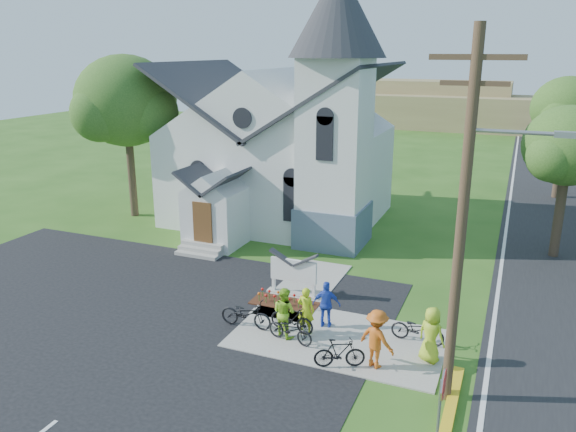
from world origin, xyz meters
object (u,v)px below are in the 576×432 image
at_px(bike_3, 340,353).
at_px(bike_4, 418,329).
at_px(church_sign, 293,271).
at_px(bike_0, 246,314).
at_px(utility_pole, 465,213).
at_px(cyclist_2, 326,304).
at_px(cyclist_1, 284,312).
at_px(cyclist_3, 377,339).
at_px(cyclist_4, 431,335).
at_px(bike_1, 292,318).
at_px(cyclist_0, 306,310).
at_px(bike_2, 290,329).
at_px(stop_sign, 442,396).

distance_m(bike_3, bike_4, 3.11).
relative_size(church_sign, bike_0, 1.16).
height_order(utility_pole, bike_3, utility_pole).
bearing_deg(cyclist_2, bike_4, 171.95).
distance_m(cyclist_1, cyclist_3, 3.41).
bearing_deg(church_sign, cyclist_4, -27.33).
distance_m(utility_pole, cyclist_3, 5.03).
relative_size(church_sign, cyclist_4, 1.22).
height_order(bike_0, cyclist_2, cyclist_2).
xyz_separation_m(cyclist_3, cyclist_4, (1.48, 0.95, -0.03)).
relative_size(church_sign, bike_1, 1.34).
xyz_separation_m(cyclist_0, bike_4, (3.64, 0.81, -0.37)).
distance_m(cyclist_0, cyclist_1, 0.76).
bearing_deg(bike_1, bike_4, -71.09).
bearing_deg(bike_1, church_sign, 27.18).
relative_size(cyclist_0, bike_2, 0.99).
bearing_deg(cyclist_3, bike_3, 47.60).
bearing_deg(church_sign, utility_pole, -35.60).
height_order(bike_2, cyclist_3, cyclist_3).
bearing_deg(bike_3, cyclist_0, 21.67).
distance_m(bike_1, bike_3, 2.66).
height_order(utility_pole, bike_4, utility_pole).
height_order(cyclist_4, bike_4, cyclist_4).
bearing_deg(bike_1, utility_pole, -102.12).
bearing_deg(cyclist_3, stop_sign, 147.05).
bearing_deg(cyclist_3, cyclist_4, -124.10).
bearing_deg(cyclist_1, stop_sign, 164.69).
height_order(bike_0, bike_2, bike_0).
bearing_deg(cyclist_0, bike_0, 13.54).
height_order(utility_pole, cyclist_0, utility_pole).
distance_m(church_sign, bike_2, 3.81).
xyz_separation_m(bike_1, cyclist_2, (0.97, 0.81, 0.34)).
height_order(cyclist_3, bike_3, cyclist_3).
distance_m(church_sign, cyclist_0, 3.18).
xyz_separation_m(utility_pole, cyclist_0, (-4.99, 1.93, -4.52)).
height_order(church_sign, bike_4, church_sign).
relative_size(utility_pole, cyclist_2, 5.97).
bearing_deg(stop_sign, utility_pole, 91.49).
xyz_separation_m(church_sign, utility_pole, (6.56, -4.70, 4.38)).
distance_m(church_sign, bike_1, 3.12).
xyz_separation_m(bike_0, bike_1, (1.60, 0.29, -0.00)).
distance_m(cyclist_3, cyclist_4, 1.76).
distance_m(bike_0, bike_3, 3.98).
bearing_deg(cyclist_1, church_sign, -52.31).
height_order(stop_sign, cyclist_3, stop_sign).
height_order(bike_1, cyclist_4, cyclist_4).
height_order(cyclist_1, bike_2, cyclist_1).
relative_size(church_sign, cyclist_1, 1.27).
distance_m(stop_sign, bike_3, 4.67).
height_order(utility_pole, cyclist_4, utility_pole).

